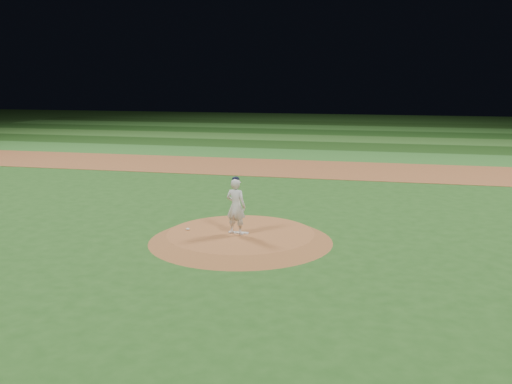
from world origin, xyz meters
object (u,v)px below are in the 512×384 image
pitching_rubber (239,233)px  pitcher_on_mound (236,206)px  rosin_bag (188,229)px  pitchers_mound (241,237)px

pitching_rubber → pitcher_on_mound: (-0.05, -0.10, 0.84)m
pitching_rubber → rosin_bag: (-1.60, -0.03, 0.02)m
pitchers_mound → pitcher_on_mound: size_ratio=3.18×
pitching_rubber → pitcher_on_mound: 0.84m
pitchers_mound → pitching_rubber: 0.16m
pitching_rubber → rosin_bag: bearing=-177.8°
pitcher_on_mound → pitching_rubber: bearing=64.7°
pitchers_mound → rosin_bag: 1.66m
pitching_rubber → pitchers_mound: bearing=46.3°
pitching_rubber → rosin_bag: 1.60m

